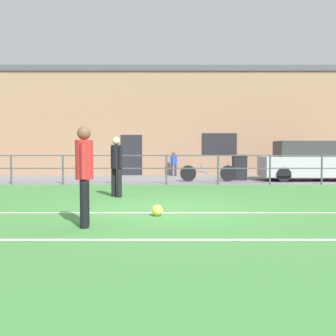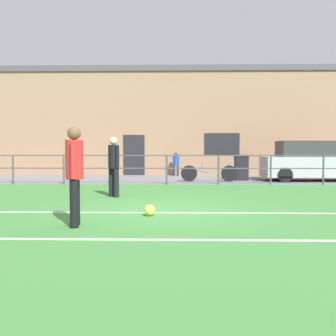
{
  "view_description": "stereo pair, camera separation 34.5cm",
  "coord_description": "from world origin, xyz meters",
  "px_view_note": "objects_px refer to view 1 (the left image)",
  "views": [
    {
      "loc": [
        0.06,
        -8.58,
        1.39
      ],
      "look_at": [
        0.09,
        4.48,
        0.72
      ],
      "focal_mm": 40.5,
      "sensor_mm": 36.0,
      "label": 1
    },
    {
      "loc": [
        0.4,
        -8.58,
        1.39
      ],
      "look_at": [
        0.09,
        4.48,
        0.72
      ],
      "focal_mm": 40.5,
      "sensor_mm": 36.0,
      "label": 2
    }
  ],
  "objects_px": {
    "spectator_child": "(173,162)",
    "bicycle_parked_0": "(207,173)",
    "player_goalkeeper": "(116,163)",
    "player_winger": "(83,170)",
    "soccer_ball_match": "(156,210)",
    "parked_car_red": "(310,162)",
    "trash_bin_1": "(239,167)",
    "trash_bin_0": "(238,167)"
  },
  "relations": [
    {
      "from": "player_winger",
      "to": "trash_bin_0",
      "type": "distance_m",
      "value": 12.24
    },
    {
      "from": "spectator_child",
      "to": "trash_bin_1",
      "type": "xyz_separation_m",
      "value": [
        2.84,
        -2.59,
        -0.14
      ]
    },
    {
      "from": "player_goalkeeper",
      "to": "player_winger",
      "type": "distance_m",
      "value": 4.14
    },
    {
      "from": "spectator_child",
      "to": "trash_bin_0",
      "type": "relative_size",
      "value": 1.24
    },
    {
      "from": "spectator_child",
      "to": "bicycle_parked_0",
      "type": "relative_size",
      "value": 0.52
    },
    {
      "from": "trash_bin_0",
      "to": "parked_car_red",
      "type": "bearing_deg",
      "value": -30.0
    },
    {
      "from": "player_winger",
      "to": "trash_bin_0",
      "type": "xyz_separation_m",
      "value": [
        4.83,
        11.24,
        -0.5
      ]
    },
    {
      "from": "trash_bin_1",
      "to": "bicycle_parked_0",
      "type": "bearing_deg",
      "value": -155.13
    },
    {
      "from": "soccer_ball_match",
      "to": "trash_bin_0",
      "type": "xyz_separation_m",
      "value": [
        3.57,
        10.16,
        0.4
      ]
    },
    {
      "from": "parked_car_red",
      "to": "spectator_child",
      "type": "bearing_deg",
      "value": 154.91
    },
    {
      "from": "player_goalkeeper",
      "to": "player_winger",
      "type": "bearing_deg",
      "value": -44.42
    },
    {
      "from": "soccer_ball_match",
      "to": "parked_car_red",
      "type": "bearing_deg",
      "value": 53.17
    },
    {
      "from": "spectator_child",
      "to": "parked_car_red",
      "type": "height_order",
      "value": "parked_car_red"
    },
    {
      "from": "bicycle_parked_0",
      "to": "trash_bin_0",
      "type": "xyz_separation_m",
      "value": [
        1.67,
        2.15,
        0.15
      ]
    },
    {
      "from": "soccer_ball_match",
      "to": "spectator_child",
      "type": "xyz_separation_m",
      "value": [
        0.51,
        11.28,
        0.6
      ]
    },
    {
      "from": "player_goalkeeper",
      "to": "trash_bin_0",
      "type": "xyz_separation_m",
      "value": [
        4.83,
        7.09,
        -0.47
      ]
    },
    {
      "from": "soccer_ball_match",
      "to": "trash_bin_1",
      "type": "height_order",
      "value": "trash_bin_1"
    },
    {
      "from": "parked_car_red",
      "to": "bicycle_parked_0",
      "type": "relative_size",
      "value": 1.86
    },
    {
      "from": "player_goalkeeper",
      "to": "trash_bin_0",
      "type": "relative_size",
      "value": 1.76
    },
    {
      "from": "spectator_child",
      "to": "bicycle_parked_0",
      "type": "distance_m",
      "value": 3.57
    },
    {
      "from": "player_goalkeeper",
      "to": "soccer_ball_match",
      "type": "distance_m",
      "value": 3.43
    },
    {
      "from": "player_goalkeeper",
      "to": "bicycle_parked_0",
      "type": "bearing_deg",
      "value": 103.1
    },
    {
      "from": "player_winger",
      "to": "spectator_child",
      "type": "relative_size",
      "value": 1.46
    },
    {
      "from": "player_goalkeeper",
      "to": "player_winger",
      "type": "xyz_separation_m",
      "value": [
        -0.0,
        -4.14,
        0.03
      ]
    },
    {
      "from": "player_winger",
      "to": "trash_bin_0",
      "type": "height_order",
      "value": "player_winger"
    },
    {
      "from": "player_goalkeeper",
      "to": "trash_bin_0",
      "type": "distance_m",
      "value": 8.59
    },
    {
      "from": "player_goalkeeper",
      "to": "parked_car_red",
      "type": "relative_size",
      "value": 0.4
    },
    {
      "from": "soccer_ball_match",
      "to": "bicycle_parked_0",
      "type": "height_order",
      "value": "bicycle_parked_0"
    },
    {
      "from": "player_winger",
      "to": "trash_bin_1",
      "type": "height_order",
      "value": "player_winger"
    },
    {
      "from": "player_winger",
      "to": "parked_car_red",
      "type": "distance_m",
      "value": 12.28
    },
    {
      "from": "bicycle_parked_0",
      "to": "trash_bin_1",
      "type": "relative_size",
      "value": 2.12
    },
    {
      "from": "player_goalkeeper",
      "to": "soccer_ball_match",
      "type": "relative_size",
      "value": 7.42
    },
    {
      "from": "bicycle_parked_0",
      "to": "trash_bin_0",
      "type": "bearing_deg",
      "value": 52.06
    },
    {
      "from": "player_winger",
      "to": "spectator_child",
      "type": "bearing_deg",
      "value": 162.34
    },
    {
      "from": "player_goalkeeper",
      "to": "trash_bin_1",
      "type": "relative_size",
      "value": 1.57
    },
    {
      "from": "player_winger",
      "to": "spectator_child",
      "type": "height_order",
      "value": "player_winger"
    },
    {
      "from": "soccer_ball_match",
      "to": "trash_bin_0",
      "type": "height_order",
      "value": "trash_bin_0"
    },
    {
      "from": "trash_bin_0",
      "to": "trash_bin_1",
      "type": "distance_m",
      "value": 1.49
    },
    {
      "from": "player_winger",
      "to": "bicycle_parked_0",
      "type": "distance_m",
      "value": 9.64
    },
    {
      "from": "player_goalkeeper",
      "to": "bicycle_parked_0",
      "type": "height_order",
      "value": "player_goalkeeper"
    },
    {
      "from": "parked_car_red",
      "to": "bicycle_parked_0",
      "type": "xyz_separation_m",
      "value": [
        -4.5,
        -0.52,
        -0.45
      ]
    },
    {
      "from": "parked_car_red",
      "to": "trash_bin_1",
      "type": "relative_size",
      "value": 3.95
    }
  ]
}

